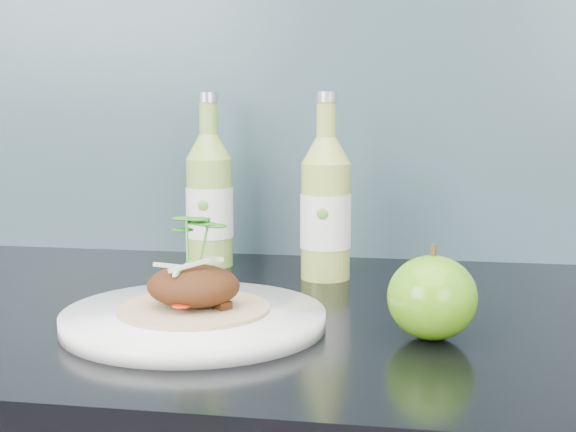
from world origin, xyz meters
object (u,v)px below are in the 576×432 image
object	(u,v)px
cider_bottle_left	(209,201)
cider_bottle_right	(326,209)
green_apple	(432,297)
dinner_plate	(194,319)

from	to	relation	value
cider_bottle_left	cider_bottle_right	size ratio (longest dim) A/B	1.00
green_apple	dinner_plate	bearing A→B (deg)	-179.94
dinner_plate	green_apple	distance (m)	0.22
cider_bottle_left	cider_bottle_right	distance (m)	0.17
green_apple	cider_bottle_left	world-z (taller)	cider_bottle_left
dinner_plate	green_apple	bearing A→B (deg)	0.06
cider_bottle_left	cider_bottle_right	world-z (taller)	same
dinner_plate	cider_bottle_right	bearing A→B (deg)	67.78
dinner_plate	cider_bottle_left	bearing A→B (deg)	102.39
green_apple	cider_bottle_right	xyz separation A→B (m)	(-0.13, 0.23, 0.05)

